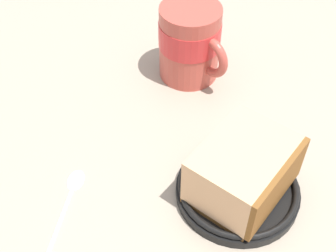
% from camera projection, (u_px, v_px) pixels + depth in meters
% --- Properties ---
extents(ground_plane, '(1.32, 1.32, 0.02)m').
position_uv_depth(ground_plane, '(186.00, 139.00, 0.58)').
color(ground_plane, tan).
extents(small_plate, '(0.14, 0.14, 0.02)m').
position_uv_depth(small_plate, '(238.00, 189.00, 0.50)').
color(small_plate, black).
rests_on(small_plate, ground_plane).
extents(cake_slice, '(0.10, 0.12, 0.06)m').
position_uv_depth(cake_slice, '(244.00, 171.00, 0.48)').
color(cake_slice, brown).
rests_on(cake_slice, small_plate).
extents(tea_mug, '(0.11, 0.08, 0.11)m').
position_uv_depth(tea_mug, '(190.00, 41.00, 0.61)').
color(tea_mug, '#BF4C3F').
rests_on(tea_mug, ground_plane).
extents(teaspoon, '(0.08, 0.10, 0.01)m').
position_uv_depth(teaspoon, '(70.00, 192.00, 0.51)').
color(teaspoon, silver).
rests_on(teaspoon, ground_plane).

